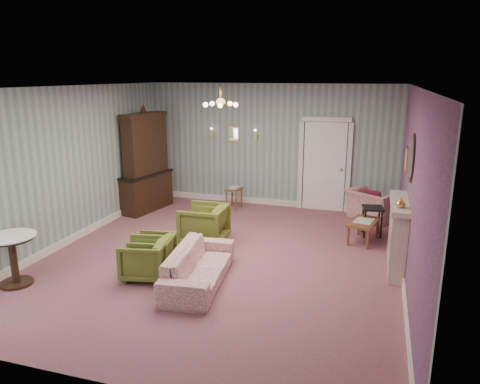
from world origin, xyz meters
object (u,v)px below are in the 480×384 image
(coffee_table, at_px, (363,231))
(fireplace, at_px, (397,235))
(wingback_chair, at_px, (374,200))
(olive_chair_c, at_px, (204,222))
(sofa_chintz, at_px, (199,260))
(dresser, at_px, (145,159))
(olive_chair_b, at_px, (153,251))
(pedestal_table, at_px, (14,260))
(side_table_black, at_px, (372,221))
(olive_chair_a, at_px, (145,257))

(coffee_table, bearing_deg, fireplace, -63.72)
(wingback_chair, relative_size, coffee_table, 1.23)
(olive_chair_c, bearing_deg, sofa_chintz, 17.39)
(olive_chair_c, height_order, dresser, dresser)
(wingback_chair, bearing_deg, fireplace, 131.72)
(olive_chair_b, bearing_deg, fireplace, 98.64)
(wingback_chair, relative_size, fireplace, 0.72)
(olive_chair_b, xyz_separation_m, pedestal_table, (-1.74, -1.09, 0.07))
(sofa_chintz, bearing_deg, olive_chair_c, 12.21)
(side_table_black, bearing_deg, olive_chair_c, -155.66)
(fireplace, xyz_separation_m, pedestal_table, (-5.51, -2.30, -0.18))
(sofa_chintz, height_order, coffee_table, sofa_chintz)
(olive_chair_a, height_order, dresser, dresser)
(olive_chair_b, bearing_deg, sofa_chintz, 68.09)
(sofa_chintz, height_order, dresser, dresser)
(olive_chair_a, distance_m, fireplace, 4.05)
(olive_chair_a, bearing_deg, dresser, -163.04)
(dresser, bearing_deg, fireplace, -7.80)
(olive_chair_c, xyz_separation_m, dresser, (-2.09, 1.67, 0.79))
(wingback_chair, height_order, side_table_black, wingback_chair)
(coffee_table, bearing_deg, pedestal_table, -145.24)
(olive_chair_b, distance_m, sofa_chintz, 0.91)
(olive_chair_a, bearing_deg, olive_chair_b, 172.75)
(olive_chair_a, relative_size, side_table_black, 1.16)
(olive_chair_c, height_order, wingback_chair, wingback_chair)
(sofa_chintz, relative_size, pedestal_table, 2.38)
(dresser, bearing_deg, olive_chair_c, -27.95)
(olive_chair_a, distance_m, sofa_chintz, 0.87)
(olive_chair_c, distance_m, fireplace, 3.43)
(olive_chair_a, bearing_deg, fireplace, 101.07)
(wingback_chair, bearing_deg, olive_chair_b, 82.11)
(olive_chair_a, height_order, sofa_chintz, sofa_chintz)
(olive_chair_b, relative_size, wingback_chair, 0.65)
(olive_chair_a, xyz_separation_m, olive_chair_c, (0.33, 1.68, 0.07))
(fireplace, xyz_separation_m, side_table_black, (-0.42, 1.53, -0.29))
(coffee_table, distance_m, pedestal_table, 6.03)
(wingback_chair, xyz_separation_m, pedestal_table, (-5.10, -4.96, -0.04))
(olive_chair_b, relative_size, olive_chair_c, 0.80)
(coffee_table, bearing_deg, side_table_black, 69.72)
(olive_chair_b, bearing_deg, olive_chair_c, 156.81)
(olive_chair_b, relative_size, side_table_black, 1.11)
(fireplace, relative_size, side_table_black, 2.38)
(olive_chair_c, height_order, fireplace, fireplace)
(wingback_chair, bearing_deg, pedestal_table, 77.23)
(dresser, relative_size, side_table_black, 4.08)
(dresser, bearing_deg, olive_chair_b, -49.57)
(olive_chair_a, xyz_separation_m, coffee_table, (3.19, 2.64, -0.13))
(sofa_chintz, xyz_separation_m, coffee_table, (2.32, 2.55, -0.16))
(sofa_chintz, xyz_separation_m, dresser, (-2.63, 3.25, 0.83))
(olive_chair_a, xyz_separation_m, fireplace, (3.75, 1.50, 0.24))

